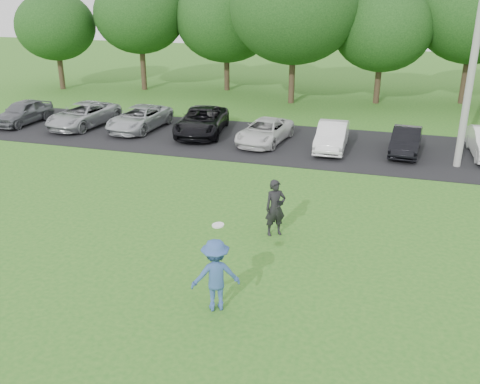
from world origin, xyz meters
name	(u,v)px	position (x,y,z in m)	size (l,w,h in m)	color
ground	(200,293)	(0.00, 0.00, 0.00)	(100.00, 100.00, 0.00)	#2B6C1F
parking_lot	(298,144)	(0.00, 13.00, 0.01)	(32.00, 6.50, 0.03)	black
utility_pole	(478,29)	(6.78, 11.73, 5.38)	(0.28, 0.28, 10.75)	#9D9D98
frisbee_player	(216,275)	(0.58, -0.49, 0.88)	(1.30, 1.09, 2.12)	#355596
camera_bystander	(275,208)	(1.04, 3.64, 0.86)	(0.75, 0.68, 1.72)	black
parked_cars	(271,129)	(-1.26, 13.06, 0.62)	(30.56, 5.01, 1.26)	slate
tree_row	(357,19)	(1.51, 22.76, 4.91)	(42.39, 9.85, 8.64)	#38281C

